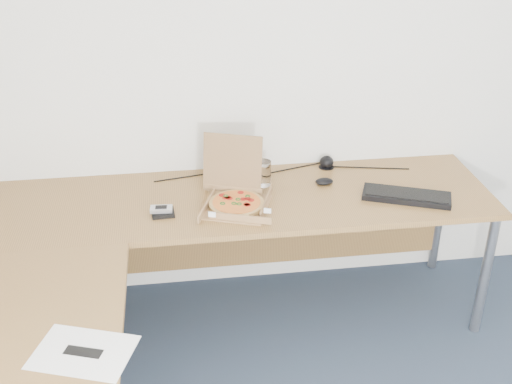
{
  "coord_description": "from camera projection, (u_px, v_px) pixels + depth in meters",
  "views": [
    {
      "loc": [
        -0.82,
        -1.4,
        2.26
      ],
      "look_at": [
        -0.45,
        1.28,
        0.82
      ],
      "focal_mm": 45.17,
      "sensor_mm": 36.0,
      "label": 1
    }
  ],
  "objects": [
    {
      "name": "keyboard",
      "position": [
        406.0,
        196.0,
        3.19
      ],
      "size": [
        0.45,
        0.3,
        0.03
      ],
      "primitive_type": "cube",
      "rotation": [
        0.0,
        0.0,
        -0.38
      ],
      "color": "black",
      "rests_on": "desk"
    },
    {
      "name": "dome_speaker",
      "position": [
        327.0,
        161.0,
        3.49
      ],
      "size": [
        0.08,
        0.08,
        0.07
      ],
      "primitive_type": "ellipsoid",
      "color": "black",
      "rests_on": "desk"
    },
    {
      "name": "pizza_box",
      "position": [
        236.0,
        199.0,
        3.11
      ],
      "size": [
        0.3,
        0.35,
        0.3
      ],
      "rotation": [
        0.0,
        0.0,
        -0.34
      ],
      "color": "#9C7247",
      "rests_on": "desk"
    },
    {
      "name": "cable_bundle",
      "position": [
        277.0,
        171.0,
        3.46
      ],
      "size": [
        0.66,
        0.14,
        0.01
      ],
      "primitive_type": null,
      "rotation": [
        0.0,
        0.0,
        0.14
      ],
      "color": "black",
      "rests_on": "desk"
    },
    {
      "name": "drinking_glass",
      "position": [
        264.0,
        173.0,
        3.3
      ],
      "size": [
        0.08,
        0.08,
        0.13
      ],
      "primitive_type": "cylinder",
      "color": "silver",
      "rests_on": "desk"
    },
    {
      "name": "paper_sheet",
      "position": [
        83.0,
        352.0,
        2.22
      ],
      "size": [
        0.4,
        0.33,
        0.0
      ],
      "primitive_type": "cube",
      "rotation": [
        0.0,
        0.0,
        -0.34
      ],
      "color": "white",
      "rests_on": "desk"
    },
    {
      "name": "phone",
      "position": [
        161.0,
        209.0,
        3.04
      ],
      "size": [
        0.11,
        0.06,
        0.02
      ],
      "primitive_type": "cube",
      "rotation": [
        0.0,
        0.0,
        -0.07
      ],
      "color": "#B2B5BA",
      "rests_on": "wallet"
    },
    {
      "name": "room_shell",
      "position": [
        478.0,
        259.0,
        1.8
      ],
      "size": [
        3.5,
        3.5,
        2.5
      ],
      "primitive_type": null,
      "color": "white",
      "rests_on": "ground"
    },
    {
      "name": "desk",
      "position": [
        181.0,
        254.0,
        2.81
      ],
      "size": [
        2.5,
        2.2,
        0.73
      ],
      "color": "olive",
      "rests_on": "ground"
    },
    {
      "name": "mouse",
      "position": [
        324.0,
        182.0,
        3.32
      ],
      "size": [
        0.11,
        0.08,
        0.03
      ],
      "primitive_type": "ellipsoid",
      "rotation": [
        0.0,
        0.0,
        0.27
      ],
      "color": "black",
      "rests_on": "desk"
    },
    {
      "name": "wallet",
      "position": [
        163.0,
        213.0,
        3.05
      ],
      "size": [
        0.11,
        0.09,
        0.02
      ],
      "primitive_type": "cube",
      "rotation": [
        0.0,
        0.0,
        0.06
      ],
      "color": "black",
      "rests_on": "desk"
    }
  ]
}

